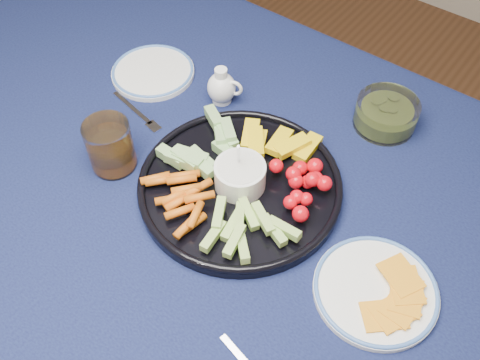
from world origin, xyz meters
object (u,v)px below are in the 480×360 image
Objects in this scene: crudite_platter at (239,182)px; juice_tumbler at (111,148)px; cheese_plate at (376,289)px; side_plate_extra at (153,72)px; creamer_pitcher at (222,87)px; pickle_bowl at (386,115)px; dining_table at (216,219)px.

crudite_platter reaches higher than juice_tumbler.
cheese_plate reaches higher than side_plate_extra.
juice_tumbler is 0.56× the size of side_plate_extra.
creamer_pitcher is at bearing 135.62° from crudite_platter.
side_plate_extra is at bearing 117.08° from juice_tumbler.
side_plate_extra is at bearing -160.55° from pickle_bowl.
crudite_platter is at bearing -22.27° from side_plate_extra.
dining_table is at bearing 17.81° from juice_tumbler.
cheese_plate is at bearing 6.45° from juice_tumbler.
crudite_platter is at bearing 22.66° from juice_tumbler.
juice_tumbler is at bearing -131.48° from pickle_bowl.
side_plate_extra is at bearing 157.73° from crudite_platter.
dining_table is 0.12m from crudite_platter.
dining_table is at bearing -54.83° from creamer_pitcher.
crudite_platter reaches higher than pickle_bowl.
cheese_plate is (0.33, -0.00, 0.10)m from dining_table.
pickle_bowl is at bearing 19.45° from side_plate_extra.
dining_table is 0.35m from cheese_plate.
cheese_plate is (0.17, -0.35, -0.02)m from pickle_bowl.
crudite_platter is at bearing 173.34° from cheese_plate.
juice_tumbler is 0.27m from side_plate_extra.
dining_table is at bearing -115.52° from pickle_bowl.
cheese_plate is (0.30, -0.04, -0.01)m from crudite_platter.
creamer_pitcher reaches higher than side_plate_extra.
cheese_plate is 0.53m from juice_tumbler.
juice_tumbler reaches higher than cheese_plate.
juice_tumbler is at bearing -162.19° from dining_table.
juice_tumbler is (-0.20, -0.06, 0.13)m from dining_table.
side_plate_extra is (-0.35, 0.14, -0.01)m from crudite_platter.
pickle_bowl is at bearing 115.71° from cheese_plate.
cheese_plate reaches higher than dining_table.
cheese_plate is at bearing -0.55° from dining_table.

